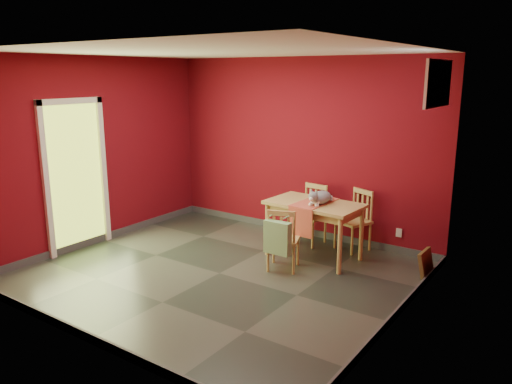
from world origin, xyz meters
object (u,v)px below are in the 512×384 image
Objects in this scene: chair_far_left at (311,213)px; chair_far_right at (355,219)px; tote_bag at (278,238)px; chair_near at (283,238)px; cat at (321,195)px; dining_table at (314,209)px; picture_frame at (426,265)px.

chair_far_left reaches higher than chair_far_right.
chair_far_left is 1.80× the size of tote_bag.
cat is (0.21, 0.60, 0.48)m from chair_near.
chair_far_left is 1.06× the size of chair_near.
chair_far_left is at bearing -170.77° from chair_far_right.
chair_near is 0.22m from tote_bag.
chair_near is (-0.12, -0.61, -0.26)m from dining_table.
picture_frame is at bearing -13.16° from chair_far_left.
chair_far_right is at bearing 155.49° from picture_frame.
cat reaches higher than chair_near.
chair_far_left reaches higher than chair_near.
chair_far_left is (-0.34, 0.54, -0.24)m from dining_table.
chair_far_right is 0.83m from cat.
dining_table is 2.64× the size of tote_bag.
chair_far_right is 1.05× the size of chair_near.
dining_table is 2.69× the size of cat.
chair_near is 1.72× the size of cat.
cat reaches higher than picture_frame.
chair_far_left reaches higher than dining_table.
dining_table is 0.83m from tote_bag.
chair_near is 0.79m from cat.
cat is (0.17, 0.79, 0.40)m from tote_bag.
chair_far_right reaches higher than chair_near.
dining_table reaches higher than tote_bag.
dining_table is at bearing -116.26° from chair_far_right.
tote_bag is (-0.39, -1.45, 0.05)m from chair_far_right.
chair_far_right is 1.82× the size of cat.
dining_table is 1.56× the size of chair_near.
chair_near is at bearing -79.00° from chair_far_left.
dining_table is 1.47× the size of chair_far_left.
dining_table reaches higher than picture_frame.
picture_frame is at bearing 17.17° from cat.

